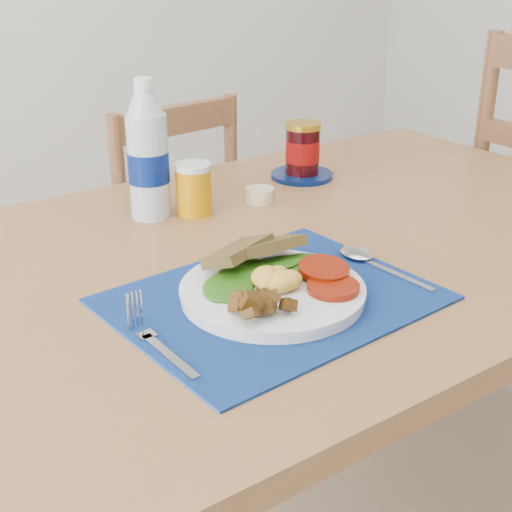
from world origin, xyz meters
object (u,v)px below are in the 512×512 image
(breakfast_plate, at_px, (271,288))
(jam_on_saucer, at_px, (302,154))
(chair_far, at_px, (158,223))
(water_bottle, at_px, (148,158))
(juice_glass, at_px, (194,190))

(breakfast_plate, height_order, jam_on_saucer, jam_on_saucer)
(chair_far, xyz_separation_m, water_bottle, (-0.24, -0.44, 0.32))
(breakfast_plate, relative_size, jam_on_saucer, 1.95)
(chair_far, bearing_deg, jam_on_saucer, 101.42)
(juice_glass, xyz_separation_m, jam_on_saucer, (0.30, 0.06, 0.01))
(chair_far, bearing_deg, juice_glass, 64.25)
(breakfast_plate, bearing_deg, jam_on_saucer, 36.30)
(water_bottle, relative_size, jam_on_saucer, 1.91)
(water_bottle, xyz_separation_m, jam_on_saucer, (0.37, 0.02, -0.06))
(breakfast_plate, xyz_separation_m, water_bottle, (0.02, 0.40, 0.09))
(jam_on_saucer, bearing_deg, breakfast_plate, -132.97)
(water_bottle, bearing_deg, breakfast_plate, -93.32)
(juice_glass, bearing_deg, chair_far, 70.94)
(jam_on_saucer, bearing_deg, juice_glass, -169.25)
(chair_far, relative_size, jam_on_saucer, 7.96)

